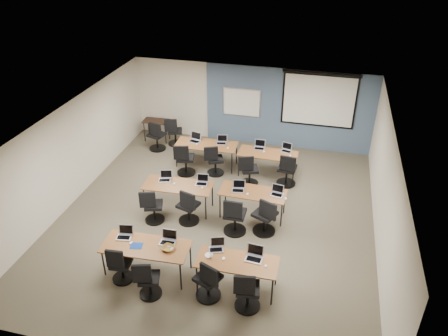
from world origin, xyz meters
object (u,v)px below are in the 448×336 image
(laptop_4, at_px, (165,178))
(task_chair_9, at_px, (214,162))
(task_chair_1, at_px, (148,282))
(task_chair_8, at_px, (185,162))
(training_table_mid_right, at_px, (253,193))
(laptop_6, at_px, (238,188))
(laptop_9, at_px, (222,141))
(training_table_back_right, at_px, (268,155))
(whiteboard, at_px, (242,102))
(task_chair_5, at_px, (188,209))
(laptop_8, at_px, (195,139))
(laptop_7, at_px, (277,192))
(task_chair_11, at_px, (287,172))
(training_table_back_left, at_px, (206,145))
(task_chair_10, at_px, (249,172))
(utility_table, at_px, (156,123))
(laptop_5, at_px, (202,181))
(spare_chair_b, at_px, (157,138))
(task_chair_3, at_px, (247,293))
(laptop_2, at_px, (217,246))
(laptop_3, at_px, (254,255))
(training_table_front_left, at_px, (146,247))
(training_table_front_right, at_px, (237,263))
(task_chair_2, at_px, (208,283))
(spare_chair_a, at_px, (174,134))
(training_table_mid_left, at_px, (178,186))
(projector_screen, at_px, (319,97))
(task_chair_6, at_px, (234,218))
(task_chair_0, at_px, (120,267))
(task_chair_4, at_px, (152,209))
(task_chair_7, at_px, (265,219))
(laptop_0, at_px, (125,234))
(laptop_11, at_px, (287,149))
(laptop_1, at_px, (168,239))

(laptop_4, height_order, task_chair_9, task_chair_9)
(task_chair_1, relative_size, task_chair_8, 0.92)
(training_table_mid_right, relative_size, laptop_6, 5.32)
(laptop_9, bearing_deg, training_table_back_right, -23.15)
(task_chair_9, bearing_deg, whiteboard, 60.02)
(task_chair_5, height_order, laptop_8, task_chair_5)
(laptop_7, xyz_separation_m, task_chair_11, (0.07, 1.66, -0.36))
(training_table_back_left, height_order, task_chair_10, task_chair_10)
(training_table_back_right, height_order, utility_table, utility_table)
(laptop_5, height_order, spare_chair_b, spare_chair_b)
(laptop_6, relative_size, spare_chair_b, 0.31)
(training_table_back_left, distance_m, task_chair_3, 5.90)
(laptop_2, relative_size, laptop_3, 0.87)
(training_table_front_left, xyz_separation_m, laptop_4, (-0.55, 2.63, 0.10))
(training_table_front_right, xyz_separation_m, laptop_2, (-0.51, 0.28, 0.11))
(utility_table, bearing_deg, task_chair_10, -31.64)
(task_chair_2, relative_size, spare_chair_a, 1.01)
(task_chair_10, bearing_deg, training_table_mid_left, -154.61)
(projector_screen, xyz_separation_m, task_chair_1, (-2.84, -7.41, -1.49))
(task_chair_2, distance_m, task_chair_6, 2.22)
(training_table_mid_left, xyz_separation_m, task_chair_9, (0.46, 1.94, -0.27))
(task_chair_0, xyz_separation_m, spare_chair_b, (-1.51, 5.88, 0.04))
(task_chair_9, distance_m, task_chair_10, 1.17)
(task_chair_5, bearing_deg, task_chair_6, 11.50)
(training_table_front_right, relative_size, laptop_4, 5.26)
(training_table_front_right, bearing_deg, laptop_9, 106.59)
(laptop_5, distance_m, task_chair_5, 0.88)
(task_chair_4, bearing_deg, task_chair_10, 31.32)
(whiteboard, bearing_deg, laptop_6, -78.83)
(spare_chair_b, bearing_deg, task_chair_2, -42.39)
(task_chair_7, bearing_deg, task_chair_3, -65.01)
(projector_screen, bearing_deg, task_chair_5, -120.23)
(training_table_front_right, relative_size, task_chair_9, 1.70)
(projector_screen, height_order, laptop_6, projector_screen)
(projector_screen, height_order, task_chair_4, projector_screen)
(task_chair_4, xyz_separation_m, task_chair_7, (2.85, 0.23, 0.03))
(training_table_back_left, xyz_separation_m, laptop_5, (0.52, -2.20, 0.10))
(laptop_6, bearing_deg, training_table_mid_right, -9.31)
(laptop_4, xyz_separation_m, spare_chair_b, (-1.41, 2.84, -0.36))
(training_table_mid_right, height_order, laptop_0, laptop_0)
(task_chair_11, bearing_deg, laptop_11, 106.04)
(task_chair_9, xyz_separation_m, laptop_11, (2.06, 0.66, 0.38))
(laptop_3, relative_size, laptop_9, 1.12)
(training_table_front_left, xyz_separation_m, laptop_7, (2.44, 2.67, 0.10))
(training_table_front_left, distance_m, utility_table, 6.54)
(training_table_front_left, bearing_deg, task_chair_5, 77.76)
(projector_screen, xyz_separation_m, laptop_5, (-2.68, -4.05, -1.10))
(task_chair_0, relative_size, laptop_4, 2.96)
(laptop_1, distance_m, task_chair_4, 1.83)
(task_chair_1, bearing_deg, task_chair_3, -11.24)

